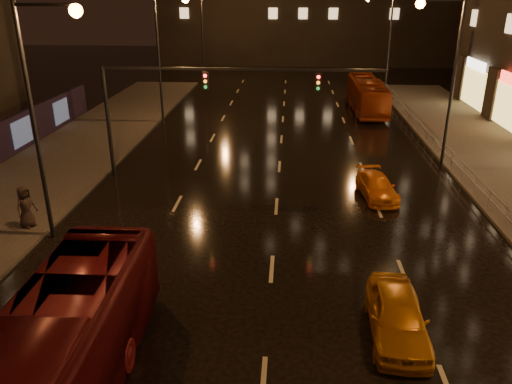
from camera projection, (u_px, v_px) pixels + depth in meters
ground at (279, 178)px, 28.50m from camera, size 140.00×140.00×0.00m
sidewalk_left at (4, 205)px, 24.70m from camera, size 7.00×70.00×0.15m
traffic_signal at (187, 94)px, 27.03m from camera, size 15.31×0.32×6.20m
railing_right at (476, 180)px, 25.67m from camera, size 0.05×56.00×1.00m
bus_red at (44, 380)px, 11.58m from camera, size 2.88×11.48×3.18m
bus_curb at (367, 95)px, 43.60m from camera, size 2.48×10.16×2.82m
taxi_near at (397, 316)px, 15.32m from camera, size 1.87×4.26×1.43m
taxi_far at (377, 187)px, 25.73m from camera, size 2.06×4.04×1.12m
pedestrian_c at (26, 207)px, 22.00m from camera, size 0.94×1.11×1.92m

